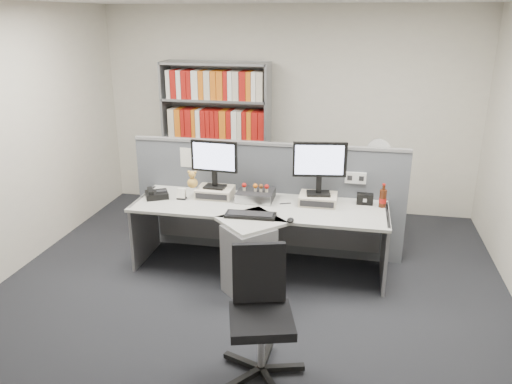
% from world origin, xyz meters
% --- Properties ---
extents(ground, '(5.50, 5.50, 0.00)m').
position_xyz_m(ground, '(0.00, 0.00, 0.00)').
color(ground, '#25272C').
rests_on(ground, ground).
extents(room_shell, '(5.04, 5.54, 2.72)m').
position_xyz_m(room_shell, '(0.00, 0.00, 1.79)').
color(room_shell, silver).
rests_on(room_shell, ground).
extents(partition, '(3.00, 0.08, 1.27)m').
position_xyz_m(partition, '(0.00, 1.25, 0.65)').
color(partition, '#595D65').
rests_on(partition, ground).
extents(desk, '(2.60, 1.20, 0.72)m').
position_xyz_m(desk, '(0.00, 0.60, 0.46)').
color(desk, '#B7B7B0').
rests_on(desk, ground).
extents(monitor_riser_left, '(0.38, 0.31, 0.10)m').
position_xyz_m(monitor_riser_left, '(-0.51, 0.98, 0.77)').
color(monitor_riser_left, beige).
rests_on(monitor_riser_left, desk).
extents(monitor_riser_right, '(0.38, 0.31, 0.10)m').
position_xyz_m(monitor_riser_right, '(0.59, 0.98, 0.77)').
color(monitor_riser_right, beige).
rests_on(monitor_riser_right, desk).
extents(monitor_left, '(0.50, 0.17, 0.51)m').
position_xyz_m(monitor_left, '(-0.51, 0.98, 1.13)').
color(monitor_left, black).
rests_on(monitor_left, monitor_riser_left).
extents(monitor_right, '(0.54, 0.21, 0.55)m').
position_xyz_m(monitor_right, '(0.59, 0.98, 1.15)').
color(monitor_right, black).
rests_on(monitor_right, monitor_riser_right).
extents(desktop_pc, '(0.38, 0.34, 0.10)m').
position_xyz_m(desktop_pc, '(-0.07, 0.97, 0.77)').
color(desktop_pc, black).
rests_on(desktop_pc, desk).
extents(figurines, '(0.29, 0.05, 0.09)m').
position_xyz_m(figurines, '(-0.05, 0.95, 0.87)').
color(figurines, beige).
rests_on(figurines, desktop_pc).
extents(keyboard, '(0.49, 0.20, 0.03)m').
position_xyz_m(keyboard, '(-0.02, 0.50, 0.74)').
color(keyboard, black).
rests_on(keyboard, desk).
extents(mouse, '(0.07, 0.11, 0.04)m').
position_xyz_m(mouse, '(0.38, 0.43, 0.74)').
color(mouse, black).
rests_on(mouse, desk).
extents(desk_phone, '(0.30, 0.30, 0.10)m').
position_xyz_m(desk_phone, '(-1.12, 0.82, 0.76)').
color(desk_phone, black).
rests_on(desk_phone, desk).
extents(desk_calendar, '(0.10, 0.07, 0.12)m').
position_xyz_m(desk_calendar, '(-0.84, 0.83, 0.77)').
color(desk_calendar, black).
rests_on(desk_calendar, desk).
extents(plush_toy, '(0.11, 0.11, 0.19)m').
position_xyz_m(plush_toy, '(-0.74, 0.92, 0.90)').
color(plush_toy, gold).
rests_on(plush_toy, monitor_riser_left).
extents(speaker, '(0.17, 0.09, 0.11)m').
position_xyz_m(speaker, '(1.06, 1.07, 0.78)').
color(speaker, black).
rests_on(speaker, desk).
extents(cola_bottle, '(0.08, 0.08, 0.25)m').
position_xyz_m(cola_bottle, '(1.23, 1.01, 0.81)').
color(cola_bottle, '#3F190A').
rests_on(cola_bottle, desk).
extents(shelving_unit, '(1.41, 0.40, 2.00)m').
position_xyz_m(shelving_unit, '(-0.90, 2.44, 0.98)').
color(shelving_unit, gray).
rests_on(shelving_unit, ground).
extents(filing_cabinet, '(0.45, 0.61, 0.70)m').
position_xyz_m(filing_cabinet, '(1.20, 1.99, 0.35)').
color(filing_cabinet, gray).
rests_on(filing_cabinet, ground).
extents(desk_fan, '(0.29, 0.18, 0.50)m').
position_xyz_m(desk_fan, '(1.20, 1.99, 1.01)').
color(desk_fan, white).
rests_on(desk_fan, filing_cabinet).
extents(office_chair, '(0.64, 0.62, 0.96)m').
position_xyz_m(office_chair, '(0.32, -0.77, 0.51)').
color(office_chair, silver).
rests_on(office_chair, ground).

